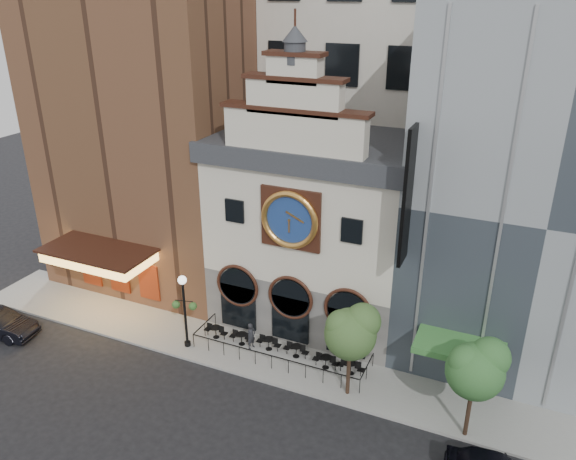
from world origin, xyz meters
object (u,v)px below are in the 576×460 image
at_px(tree_left, 352,330).
at_px(tree_right, 477,367).
at_px(bistro_3, 296,350).
at_px(bistro_5, 351,367).
at_px(lamppost, 184,303).
at_px(bistro_1, 242,338).
at_px(pedestrian, 251,336).
at_px(bistro_4, 326,361).
at_px(bistro_2, 269,343).
at_px(bistro_0, 216,331).

relative_size(tree_left, tree_right, 1.00).
xyz_separation_m(bistro_3, bistro_5, (3.49, -0.21, 0.00)).
distance_m(bistro_5, lamppost, 10.49).
xyz_separation_m(bistro_1, pedestrian, (0.72, -0.07, 0.39)).
bearing_deg(bistro_4, bistro_2, 175.60).
relative_size(bistro_0, tree_right, 0.29).
bearing_deg(pedestrian, bistro_2, -58.34).
height_order(bistro_1, bistro_5, same).
xyz_separation_m(bistro_0, bistro_4, (7.41, -0.08, 0.00)).
distance_m(bistro_1, bistro_2, 1.78).
xyz_separation_m(lamppost, tree_right, (16.79, -0.73, 1.05)).
height_order(bistro_2, bistro_3, same).
relative_size(bistro_1, bistro_3, 1.00).
bearing_deg(bistro_1, tree_left, -12.22).
bearing_deg(tree_right, bistro_3, 166.77).
bearing_deg(lamppost, bistro_5, -5.33).
distance_m(bistro_4, tree_left, 4.33).
relative_size(pedestrian, lamppost, 0.35).
xyz_separation_m(lamppost, tree_left, (10.48, -0.15, 1.03)).
distance_m(bistro_1, tree_right, 14.41).
bearing_deg(bistro_0, bistro_1, 0.08).
relative_size(bistro_1, bistro_5, 1.00).
distance_m(pedestrian, tree_left, 7.63).
xyz_separation_m(pedestrian, tree_right, (13.06, -2.13, 3.20)).
height_order(bistro_3, pedestrian, pedestrian).
height_order(bistro_0, bistro_4, same).
distance_m(bistro_2, lamppost, 5.66).
height_order(tree_left, tree_right, tree_right).
bearing_deg(bistro_2, bistro_3, -0.06).
relative_size(pedestrian, tree_right, 0.31).
relative_size(bistro_2, tree_right, 0.29).
relative_size(bistro_1, tree_left, 0.29).
bearing_deg(bistro_0, bistro_2, 3.41).
height_order(bistro_1, tree_right, tree_right).
xyz_separation_m(bistro_2, lamppost, (-4.77, -1.68, 2.54)).
distance_m(bistro_4, bistro_5, 1.49).
bearing_deg(bistro_3, tree_left, -25.13).
height_order(bistro_4, pedestrian, pedestrian).
bearing_deg(bistro_0, lamppost, -128.61).
distance_m(bistro_0, tree_left, 10.10).
xyz_separation_m(bistro_3, tree_left, (3.90, -1.83, 3.57)).
bearing_deg(bistro_3, bistro_1, -176.64).
xyz_separation_m(bistro_1, lamppost, (-3.00, -1.47, 2.54)).
relative_size(bistro_1, bistro_2, 1.00).
bearing_deg(tree_right, tree_left, 174.82).
bearing_deg(tree_left, tree_right, -5.18).
bearing_deg(bistro_4, lamppost, -170.83).
xyz_separation_m(bistro_1, tree_right, (13.79, -2.19, 3.59)).
distance_m(bistro_2, bistro_4, 3.82).
bearing_deg(tree_right, pedestrian, 170.76).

